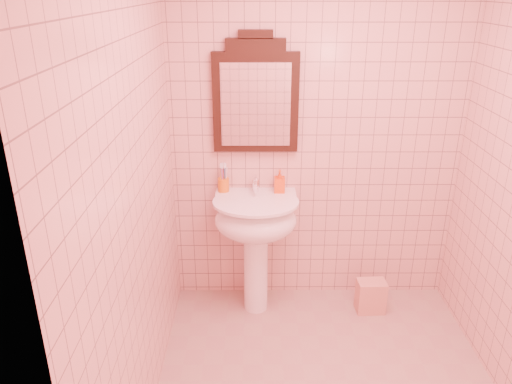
{
  "coord_description": "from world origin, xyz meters",
  "views": [
    {
      "loc": [
        -0.43,
        -2.19,
        2.2
      ],
      "look_at": [
        -0.42,
        0.55,
        1.06
      ],
      "focal_mm": 35.0,
      "sensor_mm": 36.0,
      "label": 1
    }
  ],
  "objects_px": {
    "towel": "(371,296)",
    "toothbrush_cup": "(223,184)",
    "soap_dispenser": "(280,181)",
    "mirror": "(256,97)",
    "pedestal_sink": "(256,227)"
  },
  "relations": [
    {
      "from": "towel",
      "to": "mirror",
      "type": "bearing_deg",
      "value": 163.99
    },
    {
      "from": "soap_dispenser",
      "to": "towel",
      "type": "distance_m",
      "value": 1.07
    },
    {
      "from": "towel",
      "to": "toothbrush_cup",
      "type": "bearing_deg",
      "value": 169.38
    },
    {
      "from": "soap_dispenser",
      "to": "pedestal_sink",
      "type": "bearing_deg",
      "value": -137.84
    },
    {
      "from": "pedestal_sink",
      "to": "toothbrush_cup",
      "type": "height_order",
      "value": "toothbrush_cup"
    },
    {
      "from": "soap_dispenser",
      "to": "toothbrush_cup",
      "type": "bearing_deg",
      "value": 178.46
    },
    {
      "from": "pedestal_sink",
      "to": "soap_dispenser",
      "type": "height_order",
      "value": "soap_dispenser"
    },
    {
      "from": "toothbrush_cup",
      "to": "pedestal_sink",
      "type": "bearing_deg",
      "value": -35.64
    },
    {
      "from": "toothbrush_cup",
      "to": "towel",
      "type": "height_order",
      "value": "toothbrush_cup"
    },
    {
      "from": "mirror",
      "to": "toothbrush_cup",
      "type": "xyz_separation_m",
      "value": [
        -0.22,
        -0.04,
        -0.6
      ]
    },
    {
      "from": "toothbrush_cup",
      "to": "towel",
      "type": "bearing_deg",
      "value": -10.62
    },
    {
      "from": "soap_dispenser",
      "to": "mirror",
      "type": "bearing_deg",
      "value": 162.21
    },
    {
      "from": "towel",
      "to": "soap_dispenser",
      "type": "bearing_deg",
      "value": 164.59
    },
    {
      "from": "pedestal_sink",
      "to": "mirror",
      "type": "relative_size",
      "value": 1.09
    },
    {
      "from": "pedestal_sink",
      "to": "mirror",
      "type": "height_order",
      "value": "mirror"
    }
  ]
}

